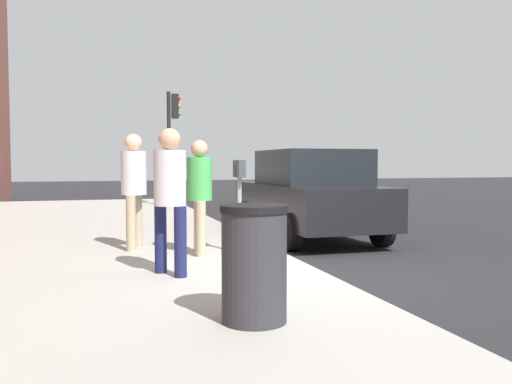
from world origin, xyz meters
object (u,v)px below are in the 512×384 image
object	(u,v)px
trash_bin	(254,263)
parking_officer	(134,181)
parking_meter	(239,186)
parked_sedan_near	(309,194)
traffic_signal	(172,129)
pedestrian_at_meter	(200,188)
pedestrian_bystander	(170,188)

from	to	relation	value
trash_bin	parking_officer	bearing A→B (deg)	9.62
parking_meter	parked_sedan_near	world-z (taller)	parked_sedan_near
traffic_signal	trash_bin	xyz separation A→B (m)	(-12.63, 1.00, -1.92)
pedestrian_at_meter	pedestrian_bystander	bearing A→B (deg)	-108.22
pedestrian_bystander	trash_bin	distance (m)	2.26
parking_officer	parking_meter	bearing A→B (deg)	-9.99
parking_meter	traffic_signal	distance (m)	9.28
pedestrian_at_meter	parked_sedan_near	xyz separation A→B (m)	(2.11, -2.61, -0.25)
traffic_signal	parked_sedan_near	bearing A→B (deg)	-165.75
pedestrian_bystander	parking_officer	size ratio (longest dim) A/B	0.98
pedestrian_at_meter	pedestrian_bystander	size ratio (longest dim) A/B	0.95
pedestrian_bystander	traffic_signal	world-z (taller)	traffic_signal
pedestrian_bystander	parking_officer	distance (m)	2.16
pedestrian_bystander	traffic_signal	bearing A→B (deg)	51.87
parking_meter	parked_sedan_near	xyz separation A→B (m)	(2.16, -2.01, -0.27)
traffic_signal	trash_bin	world-z (taller)	traffic_signal
parking_meter	parking_officer	distance (m)	1.72
pedestrian_bystander	parked_sedan_near	world-z (taller)	pedestrian_bystander
pedestrian_at_meter	pedestrian_bystander	world-z (taller)	pedestrian_bystander
pedestrian_bystander	parking_officer	xyz separation A→B (m)	(2.14, 0.29, 0.03)
pedestrian_at_meter	parked_sedan_near	distance (m)	3.36
pedestrian_at_meter	traffic_signal	size ratio (longest dim) A/B	0.47
pedestrian_at_meter	trash_bin	bearing A→B (deg)	-86.80
pedestrian_bystander	trash_bin	world-z (taller)	pedestrian_bystander
traffic_signal	parking_meter	bearing A→B (deg)	178.60
pedestrian_bystander	parking_officer	world-z (taller)	parking_officer
parking_officer	parked_sedan_near	bearing A→B (deg)	39.45
pedestrian_bystander	parking_meter	bearing A→B (deg)	16.95
trash_bin	parking_meter	bearing A→B (deg)	-12.69
pedestrian_at_meter	traffic_signal	distance (m)	9.27
pedestrian_bystander	parking_officer	bearing A→B (deg)	67.39
parking_meter	trash_bin	size ratio (longest dim) A/B	1.40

